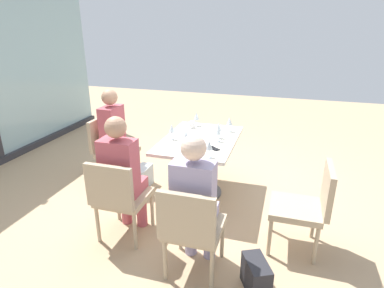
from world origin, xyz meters
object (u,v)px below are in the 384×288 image
Objects in this scene: dining_table_main at (200,153)px; wine_glass_4 at (218,131)px; handbag_0 at (256,276)px; wine_glass_2 at (197,116)px; person_far_left at (123,171)px; handbag_1 at (143,177)px; chair_near_window at (111,146)px; wine_glass_0 at (209,146)px; wine_glass_5 at (219,127)px; chair_far_left at (119,195)px; wine_glass_3 at (186,135)px; person_near_window at (117,132)px; cell_phone_on_table at (214,148)px; chair_side_end at (192,226)px; wine_glass_6 at (172,129)px; wine_glass_1 at (230,121)px; coffee_cup at (192,125)px; chair_front_left at (307,203)px; person_side_end at (195,198)px.

dining_table_main is 6.68× the size of wine_glass_4.
wine_glass_4 is 1.69m from handbag_0.
wine_glass_2 is at bearing 20.80° from dining_table_main.
handbag_1 is (0.96, 0.26, -0.56)m from person_far_left.
wine_glass_0 is at bearing -109.65° from chair_near_window.
wine_glass_0 is at bearing -176.62° from wine_glass_5.
wine_glass_3 reaches higher than chair_far_left.
person_near_window is 8.75× the size of cell_phone_on_table.
person_far_left is at bearing 148.25° from wine_glass_5.
chair_far_left reaches higher than cell_phone_on_table.
cell_phone_on_table reaches higher than handbag_0.
wine_glass_4 is 0.12m from wine_glass_5.
wine_glass_0 reaches higher than chair_side_end.
chair_side_end is at bearing -153.74° from wine_glass_6.
wine_glass_5 is (0.12, 0.02, 0.00)m from wine_glass_4.
wine_glass_0 and wine_glass_4 have the same top height.
wine_glass_1 is at bearing -50.48° from wine_glass_6.
wine_glass_1 is at bearing 31.86° from cell_phone_on_table.
wine_glass_5 is 0.62× the size of handbag_1.
person_near_window is 0.99m from coffee_cup.
wine_glass_4 is at bearing 171.88° from wine_glass_1.
chair_far_left reaches higher than handbag_1.
wine_glass_4 is (-0.03, -1.46, 0.37)m from chair_near_window.
chair_side_end is at bearing -163.29° from coffee_cup.
chair_front_left is 4.70× the size of wine_glass_4.
wine_glass_4 is at bearing -91.17° from chair_near_window.
person_near_window reaches higher than wine_glass_0.
wine_glass_2 is (1.62, -0.30, 0.37)m from chair_far_left.
handbag_0 is 1.00× the size of handbag_1.
chair_side_end is at bearing -132.16° from chair_near_window.
wine_glass_2 is at bearing -65.34° from chair_near_window.
wine_glass_1 is (0.38, -1.41, 0.16)m from person_near_window.
person_side_end reaches higher than wine_glass_5.
wine_glass_0 is at bearing -126.50° from wine_glass_6.
chair_far_left is 1.45m from wine_glass_5.
wine_glass_6 is (-0.60, 0.13, 0.00)m from wine_glass_2.
wine_glass_5 is at bearing 50.35° from chair_front_left.
person_far_left is 6.81× the size of wine_glass_2.
chair_far_left is 1.76m from chair_front_left.
handbag_0 is (-1.51, -0.66, -0.72)m from wine_glass_5.
wine_glass_0 reaches higher than chair_front_left.
wine_glass_6 reaches higher than handbag_0.
chair_front_left is 4.70× the size of wine_glass_6.
chair_front_left is at bearing -107.85° from person_near_window.
wine_glass_2 is at bearing 38.57° from wine_glass_4.
chair_near_window is 4.70× the size of wine_glass_3.
chair_near_window is at bearing 93.69° from wine_glass_5.
wine_glass_6 is (-0.11, 0.32, 0.32)m from dining_table_main.
person_far_left is 1.61m from wine_glass_1.
cell_phone_on_table is at bearing 4.43° from chair_side_end.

